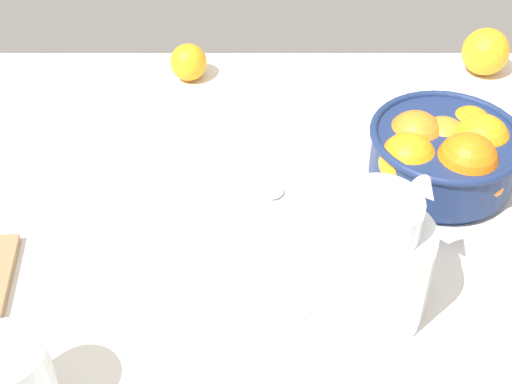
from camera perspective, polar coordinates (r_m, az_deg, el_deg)
ground_plane at (r=104.80cm, az=0.55°, el=-2.95°), size 124.00×92.37×3.00cm
fruit_bowl at (r=110.04cm, az=14.19°, el=2.96°), size 22.23×22.23×11.82cm
juice_pitcher at (r=89.01cm, az=8.71°, el=-6.00°), size 17.98×13.86×18.71cm
loose_orange_0 at (r=132.27cm, az=-5.47°, el=9.97°), size 6.56×6.56×6.56cm
loose_orange_1 at (r=139.19cm, az=17.15°, el=10.39°), size 8.37×8.37×8.37cm
spoon at (r=105.87cm, az=0.74°, el=-0.96°), size 7.09×13.03×1.00cm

